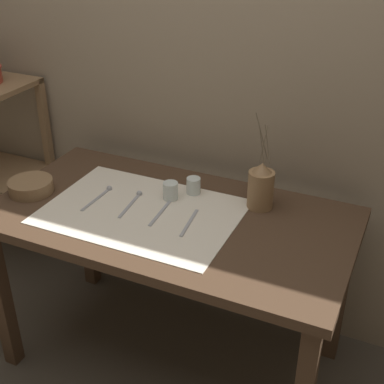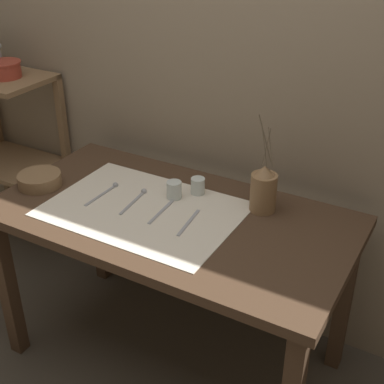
% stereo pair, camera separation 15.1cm
% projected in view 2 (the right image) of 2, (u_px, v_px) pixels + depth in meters
% --- Properties ---
extents(ground_plane, '(12.00, 12.00, 0.00)m').
position_uv_depth(ground_plane, '(174.00, 355.00, 2.43)').
color(ground_plane, '#473F35').
extents(stone_wall_back, '(7.00, 0.06, 2.40)m').
position_uv_depth(stone_wall_back, '(230.00, 69.00, 2.21)').
color(stone_wall_back, gray).
rests_on(stone_wall_back, ground_plane).
extents(wooden_table, '(1.40, 0.75, 0.75)m').
position_uv_depth(wooden_table, '(172.00, 234.00, 2.11)').
color(wooden_table, '#422D1E').
rests_on(wooden_table, ground_plane).
extents(wooden_shelf_unit, '(0.54, 0.36, 1.06)m').
position_uv_depth(wooden_shelf_unit, '(10.00, 131.00, 2.79)').
color(wooden_shelf_unit, brown).
rests_on(wooden_shelf_unit, ground_plane).
extents(linen_cloth, '(0.74, 0.52, 0.00)m').
position_uv_depth(linen_cloth, '(144.00, 209.00, 2.09)').
color(linen_cloth, beige).
rests_on(linen_cloth, wooden_table).
extents(pitcher_with_flowers, '(0.10, 0.10, 0.39)m').
position_uv_depth(pitcher_with_flowers, '(263.00, 190.00, 2.04)').
color(pitcher_with_flowers, olive).
rests_on(pitcher_with_flowers, wooden_table).
extents(wooden_bowl, '(0.18, 0.18, 0.05)m').
position_uv_depth(wooden_bowl, '(40.00, 180.00, 2.25)').
color(wooden_bowl, brown).
rests_on(wooden_bowl, wooden_table).
extents(glass_tumbler_near, '(0.06, 0.06, 0.07)m').
position_uv_depth(glass_tumbler_near, '(174.00, 190.00, 2.15)').
color(glass_tumbler_near, silver).
rests_on(glass_tumbler_near, wooden_table).
extents(glass_tumbler_far, '(0.06, 0.06, 0.07)m').
position_uv_depth(glass_tumbler_far, '(198.00, 186.00, 2.18)').
color(glass_tumbler_far, silver).
rests_on(glass_tumbler_far, wooden_table).
extents(spoon_outer, '(0.02, 0.21, 0.02)m').
position_uv_depth(spoon_outer, '(110.00, 189.00, 2.22)').
color(spoon_outer, '#939399').
rests_on(spoon_outer, wooden_table).
extents(spoon_inner, '(0.04, 0.21, 0.02)m').
position_uv_depth(spoon_inner, '(139.00, 196.00, 2.17)').
color(spoon_inner, '#939399').
rests_on(spoon_inner, wooden_table).
extents(fork_outer, '(0.02, 0.19, 0.00)m').
position_uv_depth(fork_outer, '(161.00, 212.00, 2.06)').
color(fork_outer, '#939399').
rests_on(fork_outer, wooden_table).
extents(fork_inner, '(0.03, 0.19, 0.00)m').
position_uv_depth(fork_inner, '(189.00, 222.00, 2.00)').
color(fork_inner, '#939399').
rests_on(fork_inner, wooden_table).
extents(metal_pot_small, '(0.17, 0.17, 0.08)m').
position_uv_depth(metal_pot_small, '(4.00, 69.00, 2.56)').
color(metal_pot_small, '#9E3828').
rests_on(metal_pot_small, wooden_shelf_unit).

